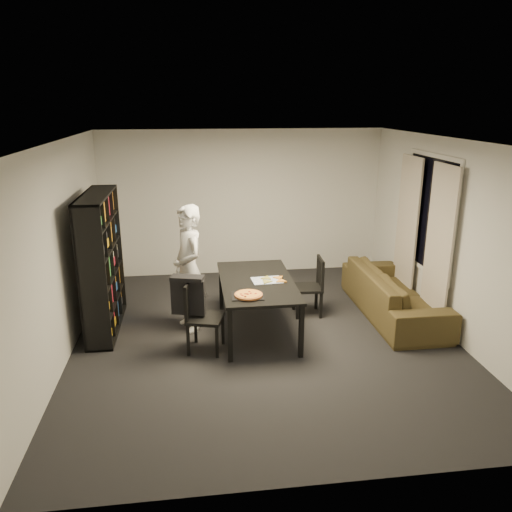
{
  "coord_description": "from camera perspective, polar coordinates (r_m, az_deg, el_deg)",
  "views": [
    {
      "loc": [
        -0.92,
        -6.05,
        3.05
      ],
      "look_at": [
        -0.08,
        0.34,
        1.05
      ],
      "focal_mm": 35.0,
      "sensor_mm": 36.0,
      "label": 1
    }
  ],
  "objects": [
    {
      "name": "window_pane",
      "position": [
        7.63,
        19.23,
        4.56
      ],
      "size": [
        0.02,
        1.4,
        1.6
      ],
      "primitive_type": "cube",
      "color": "black",
      "rests_on": "room"
    },
    {
      "name": "dining_table",
      "position": [
        6.77,
        0.11,
        -3.34
      ],
      "size": [
        0.98,
        1.76,
        0.73
      ],
      "color": "black",
      "rests_on": "room"
    },
    {
      "name": "pizza_slices",
      "position": [
        6.75,
        1.95,
        -2.7
      ],
      "size": [
        0.44,
        0.4,
        0.01
      ],
      "primitive_type": null,
      "rotation": [
        0.0,
        0.0,
        -0.26
      ],
      "color": "gold",
      "rests_on": "dining_table"
    },
    {
      "name": "draped_jacket",
      "position": [
        6.29,
        -7.79,
        -4.29
      ],
      "size": [
        0.44,
        0.28,
        0.51
      ],
      "rotation": [
        0.0,
        0.0,
        1.3
      ],
      "color": "black",
      "rests_on": "chair_left"
    },
    {
      "name": "kitchen_towel",
      "position": [
        6.75,
        1.25,
        -2.79
      ],
      "size": [
        0.42,
        0.33,
        0.01
      ],
      "primitive_type": "cube",
      "rotation": [
        0.0,
        0.0,
        0.07
      ],
      "color": "silver",
      "rests_on": "dining_table"
    },
    {
      "name": "window_frame",
      "position": [
        7.63,
        19.2,
        4.56
      ],
      "size": [
        0.03,
        1.52,
        1.72
      ],
      "primitive_type": "cube",
      "color": "white",
      "rests_on": "room"
    },
    {
      "name": "chair_left",
      "position": [
        6.35,
        -6.61,
        -6.33
      ],
      "size": [
        0.52,
        0.52,
        0.92
      ],
      "rotation": [
        0.0,
        0.0,
        1.3
      ],
      "color": "black",
      "rests_on": "room"
    },
    {
      "name": "chair_right",
      "position": [
        7.41,
        6.57,
        -3.01
      ],
      "size": [
        0.42,
        0.42,
        0.87
      ],
      "rotation": [
        0.0,
        0.0,
        -1.62
      ],
      "color": "black",
      "rests_on": "room"
    },
    {
      "name": "curtain_left",
      "position": [
        7.22,
        20.15,
        0.92
      ],
      "size": [
        0.03,
        0.7,
        2.25
      ],
      "primitive_type": "cube",
      "color": "beige",
      "rests_on": "room"
    },
    {
      "name": "curtain_right",
      "position": [
        8.12,
        16.85,
        2.98
      ],
      "size": [
        0.03,
        0.7,
        2.25
      ],
      "primitive_type": "cube",
      "color": "beige",
      "rests_on": "room"
    },
    {
      "name": "sofa",
      "position": [
        7.68,
        15.46,
        -4.12
      ],
      "size": [
        0.89,
        2.28,
        0.67
      ],
      "primitive_type": "imported",
      "rotation": [
        0.0,
        0.0,
        1.57
      ],
      "color": "#3A3217",
      "rests_on": "room"
    },
    {
      "name": "bookshelf",
      "position": [
        7.08,
        -17.21,
        -0.8
      ],
      "size": [
        0.35,
        1.5,
        1.9
      ],
      "primitive_type": "cube",
      "color": "black",
      "rests_on": "room"
    },
    {
      "name": "room",
      "position": [
        6.36,
        1.07,
        1.29
      ],
      "size": [
        5.01,
        5.51,
        2.61
      ],
      "color": "black",
      "rests_on": "ground"
    },
    {
      "name": "baking_tray",
      "position": [
        6.23,
        -0.97,
        -4.55
      ],
      "size": [
        0.42,
        0.34,
        0.01
      ],
      "primitive_type": "cube",
      "rotation": [
        0.0,
        0.0,
        -0.06
      ],
      "color": "black",
      "rests_on": "dining_table"
    },
    {
      "name": "person",
      "position": [
        6.85,
        -7.71,
        -1.4
      ],
      "size": [
        0.62,
        0.75,
        1.75
      ],
      "primitive_type": "imported",
      "rotation": [
        0.0,
        0.0,
        -1.21
      ],
      "color": "silver",
      "rests_on": "room"
    },
    {
      "name": "pepperoni_pizza",
      "position": [
        6.2,
        -0.86,
        -4.45
      ],
      "size": [
        0.35,
        0.35,
        0.03
      ],
      "rotation": [
        0.0,
        0.0,
        0.35
      ],
      "color": "#A75E30",
      "rests_on": "dining_table"
    }
  ]
}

